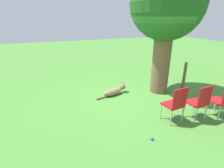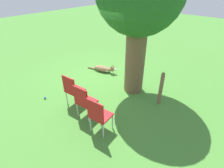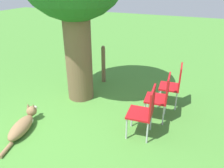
# 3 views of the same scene
# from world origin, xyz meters

# --- Properties ---
(ground_plane) EXTENTS (30.00, 30.00, 0.00)m
(ground_plane) POSITION_xyz_m (0.00, 0.00, 0.00)
(ground_plane) COLOR #478433
(oak_tree) EXTENTS (2.26, 2.26, 4.02)m
(oak_tree) POSITION_xyz_m (-0.10, 1.01, 2.78)
(oak_tree) COLOR brown
(oak_tree) RESTS_ON ground_plane
(dog) EXTENTS (0.45, 1.22, 0.36)m
(dog) POSITION_xyz_m (-0.41, -0.55, 0.13)
(dog) COLOR olive
(dog) RESTS_ON ground_plane
(fence_post) EXTENTS (0.11, 0.11, 1.01)m
(fence_post) POSITION_xyz_m (0.02, 2.00, 0.51)
(fence_post) COLOR brown
(fence_post) RESTS_ON ground_plane
(red_chair_0) EXTENTS (0.46, 0.48, 0.95)m
(red_chair_0) POSITION_xyz_m (1.67, 0.20, 0.54)
(red_chair_0) COLOR #B21419
(red_chair_0) RESTS_ON ground_plane
(red_chair_1) EXTENTS (0.46, 0.48, 0.95)m
(red_chair_1) POSITION_xyz_m (1.81, 0.83, 0.54)
(red_chair_1) COLOR #B21419
(red_chair_1) RESTS_ON ground_plane
(red_chair_2) EXTENTS (0.46, 0.48, 0.95)m
(red_chair_2) POSITION_xyz_m (1.95, 1.46, 0.54)
(red_chair_2) COLOR #B21419
(red_chair_2) RESTS_ON ground_plane
(tennis_ball) EXTENTS (0.07, 0.07, 0.07)m
(tennis_ball) POSITION_xyz_m (2.07, -0.70, 0.03)
(tennis_ball) COLOR blue
(tennis_ball) RESTS_ON ground_plane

